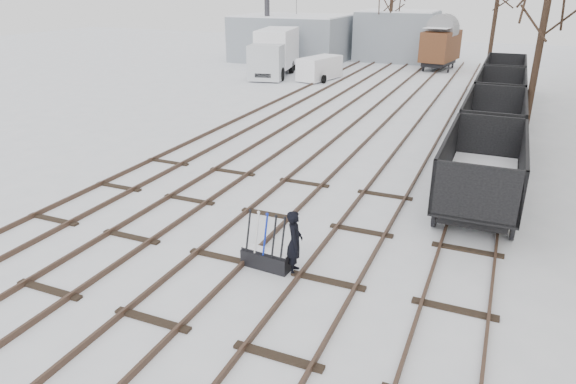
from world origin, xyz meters
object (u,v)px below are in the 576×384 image
object	(u,v)px
ground_frame	(266,258)
box_van_wagon	(441,45)
worker	(295,242)
freight_wagon_a	(480,182)
lorry	(275,52)
crane	(268,35)
panel_van	(320,68)

from	to	relation	value
ground_frame	box_van_wagon	bearing A→B (deg)	95.41
ground_frame	box_van_wagon	xyz separation A→B (m)	(-0.66, 35.39, 1.75)
worker	freight_wagon_a	size ratio (longest dim) A/B	0.28
freight_wagon_a	lorry	distance (m)	27.26
freight_wagon_a	lorry	xyz separation A→B (m)	(-16.99, 21.30, 0.86)
freight_wagon_a	box_van_wagon	bearing A→B (deg)	100.37
worker	lorry	bearing A→B (deg)	4.69
freight_wagon_a	crane	xyz separation A→B (m)	(-20.35, 27.33, 1.54)
crane	worker	bearing A→B (deg)	-46.13
panel_van	worker	bearing A→B (deg)	-57.72
freight_wagon_a	worker	bearing A→B (deg)	-123.36
freight_wagon_a	lorry	size ratio (longest dim) A/B	0.75
box_van_wagon	crane	size ratio (longest dim) A/B	0.52
lorry	crane	bearing A→B (deg)	108.19
ground_frame	box_van_wagon	distance (m)	35.44
worker	box_van_wagon	xyz separation A→B (m)	(-1.41, 35.29, 1.20)
lorry	crane	size ratio (longest dim) A/B	0.85
freight_wagon_a	box_van_wagon	world-z (taller)	box_van_wagon
lorry	panel_van	bearing A→B (deg)	-21.15
freight_wagon_a	panel_van	bearing A→B (deg)	122.14
crane	box_van_wagon	bearing A→B (deg)	25.15
ground_frame	worker	bearing A→B (deg)	11.94
worker	freight_wagon_a	world-z (taller)	freight_wagon_a
worker	ground_frame	bearing A→B (deg)	76.76
worker	panel_van	bearing A→B (deg)	-2.18
worker	freight_wagon_a	distance (m)	7.19
ground_frame	crane	size ratio (longest dim) A/B	0.16
freight_wagon_a	crane	world-z (taller)	crane
freight_wagon_a	lorry	world-z (taller)	lorry
worker	freight_wagon_a	bearing A→B (deg)	-54.20
ground_frame	freight_wagon_a	world-z (taller)	freight_wagon_a
ground_frame	panel_van	bearing A→B (deg)	111.48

